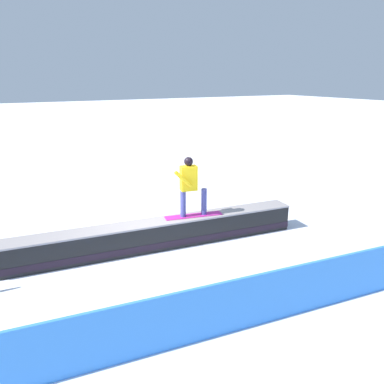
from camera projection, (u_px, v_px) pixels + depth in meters
The scene contains 4 objects.
ground_plane at pixel (151, 249), 9.30m from camera, with size 120.00×120.00×0.00m, color white.
grind_box at pixel (151, 237), 9.21m from camera, with size 7.73×1.47×0.70m.
snowboarder at pixel (190, 185), 9.24m from camera, with size 1.50×0.59×1.52m.
safety_fence at pixel (236, 305), 6.17m from camera, with size 12.55×0.06×0.97m, color #3682E4.
Camera 1 is at (3.23, 7.91, 4.07)m, focal length 35.19 mm.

